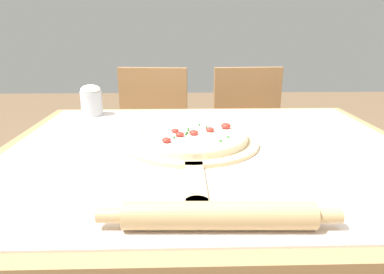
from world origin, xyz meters
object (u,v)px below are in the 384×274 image
object	(u,v)px
pizza_peel	(192,144)
chair_right	(249,137)
rolling_pin	(219,216)
pizza	(192,136)
flour_cup	(91,100)
chair_left	(152,138)

from	to	relation	value
pizza_peel	chair_right	xyz separation A→B (m)	(0.34, 0.85, -0.25)
pizza_peel	rolling_pin	size ratio (longest dim) A/B	1.44
rolling_pin	chair_right	world-z (taller)	chair_right
pizza	flour_cup	size ratio (longest dim) A/B	2.75
chair_left	chair_right	size ratio (longest dim) A/B	1.00
pizza	rolling_pin	xyz separation A→B (m)	(0.03, -0.46, -0.00)
pizza_peel	chair_right	size ratio (longest dim) A/B	0.70
pizza_peel	pizza	size ratio (longest dim) A/B	1.82
chair_left	pizza_peel	bearing A→B (deg)	-70.64
rolling_pin	chair_right	xyz separation A→B (m)	(0.31, 1.29, -0.27)
rolling_pin	flour_cup	size ratio (longest dim) A/B	3.47
pizza_peel	pizza	distance (m)	0.03
pizza	rolling_pin	distance (m)	0.46
pizza	flour_cup	xyz separation A→B (m)	(-0.39, 0.36, 0.04)
rolling_pin	chair_left	distance (m)	1.34
pizza	chair_left	size ratio (longest dim) A/B	0.38
chair_right	flour_cup	size ratio (longest dim) A/B	7.20
chair_right	pizza_peel	bearing A→B (deg)	-115.77
pizza_peel	pizza	bearing A→B (deg)	89.19
rolling_pin	pizza_peel	bearing A→B (deg)	94.51
chair_left	chair_right	xyz separation A→B (m)	(0.54, 0.00, 0.00)
rolling_pin	chair_right	distance (m)	1.35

